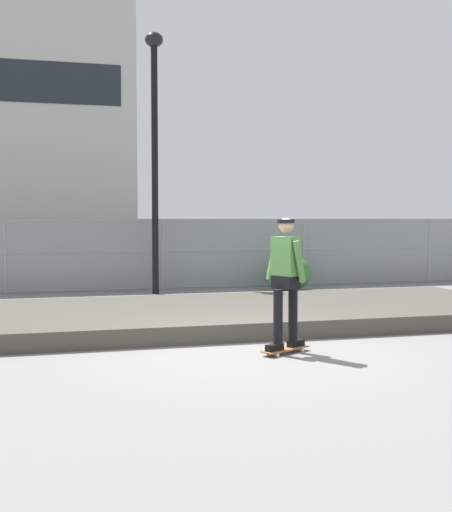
{
  "coord_description": "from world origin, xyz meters",
  "views": [
    {
      "loc": [
        -2.67,
        -8.72,
        1.9
      ],
      "look_at": [
        0.7,
        4.17,
        1.1
      ],
      "focal_mm": 45.55,
      "sensor_mm": 36.0,
      "label": 1
    }
  ],
  "objects": [
    {
      "name": "chain_fence",
      "position": [
        0.0,
        7.98,
        0.93
      ],
      "size": [
        23.46,
        0.06,
        1.85
      ],
      "color": "gray",
      "rests_on": "ground_plane"
    },
    {
      "name": "gravel_berm",
      "position": [
        0.0,
        2.57,
        0.14
      ],
      "size": [
        11.57,
        3.97,
        0.29
      ],
      "primitive_type": "cube",
      "color": "#4C473F",
      "rests_on": "ground_plane"
    },
    {
      "name": "skateboard",
      "position": [
        0.39,
        -0.28,
        0.06
      ],
      "size": [
        0.8,
        0.55,
        0.07
      ],
      "color": "#9E5B33",
      "rests_on": "ground_plane"
    },
    {
      "name": "parked_car_far",
      "position": [
        7.7,
        10.15,
        0.84
      ],
      "size": [
        4.55,
        2.25,
        1.66
      ],
      "color": "#474C54",
      "rests_on": "ground_plane"
    },
    {
      "name": "street_lamp",
      "position": [
        -0.32,
        7.14,
        3.99
      ],
      "size": [
        0.44,
        0.44,
        6.36
      ],
      "color": "black",
      "rests_on": "ground_plane"
    },
    {
      "name": "parked_car_mid",
      "position": [
        1.51,
        10.33,
        0.84
      ],
      "size": [
        4.52,
        2.2,
        1.66
      ],
      "color": "maroon",
      "rests_on": "ground_plane"
    },
    {
      "name": "ground_plane",
      "position": [
        0.0,
        0.0,
        0.0
      ],
      "size": [
        120.0,
        120.0,
        0.0
      ],
      "primitive_type": "plane",
      "color": "slate"
    },
    {
      "name": "shrub_left",
      "position": [
        3.11,
        6.96,
        0.45
      ],
      "size": [
        1.17,
        0.96,
        0.91
      ],
      "color": "#336B2D",
      "rests_on": "ground_plane"
    },
    {
      "name": "skater",
      "position": [
        0.39,
        -0.28,
        1.11
      ],
      "size": [
        0.68,
        0.62,
        1.82
      ],
      "color": "black",
      "rests_on": "skateboard"
    }
  ]
}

